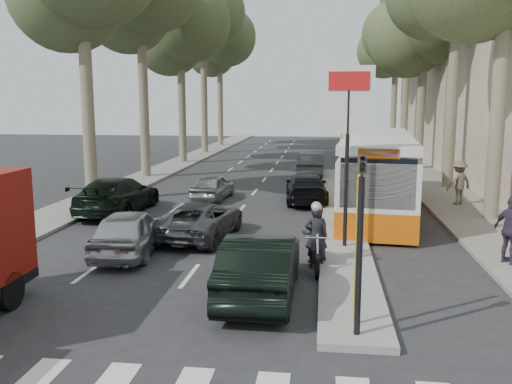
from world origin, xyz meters
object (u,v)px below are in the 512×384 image
at_px(silver_hatchback, 129,232).
at_px(motorcycle, 316,237).
at_px(city_bus, 377,170).
at_px(dark_hatchback, 261,265).

distance_m(silver_hatchback, motorcycle, 5.62).
distance_m(city_bus, motorcycle, 8.78).
bearing_deg(dark_hatchback, city_bus, -108.33).
bearing_deg(dark_hatchback, motorcycle, -116.48).
bearing_deg(silver_hatchback, motorcycle, 168.59).
relative_size(silver_hatchback, dark_hatchback, 0.90).
bearing_deg(motorcycle, silver_hatchback, 171.06).
bearing_deg(dark_hatchback, silver_hatchback, -34.64).
bearing_deg(silver_hatchback, dark_hatchback, 139.37).
bearing_deg(city_bus, motorcycle, -100.77).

